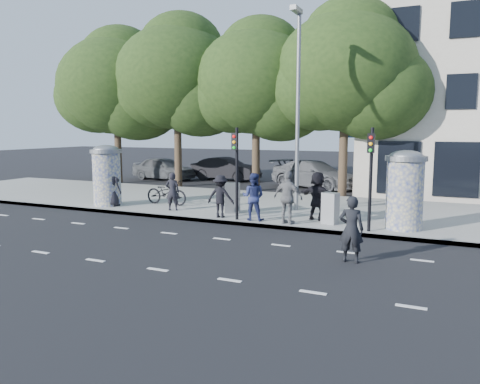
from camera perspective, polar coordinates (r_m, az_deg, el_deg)
The scene contains 27 objects.
ground at distance 13.87m, azimuth -4.82°, elevation -6.96°, with size 120.00×120.00×0.00m, color black.
sidewalk at distance 20.58m, azimuth 5.41°, elevation -1.90°, with size 40.00×8.00×0.15m, color gray.
curb at distance 16.95m, azimuth 1.05°, elevation -3.96°, with size 40.00×0.10×0.16m, color slate.
lane_dash_near at distance 12.07m, azimuth -9.98°, elevation -9.30°, with size 32.00×0.12×0.01m, color silver.
lane_dash_far at distance 15.07m, azimuth -2.21°, elevation -5.74°, with size 32.00×0.12×0.01m, color silver.
ad_column_left at distance 21.35m, azimuth -15.94°, elevation 2.14°, with size 1.36×1.36×2.65m.
ad_column_right at distance 16.57m, azimuth 19.46°, elevation 0.45°, with size 1.36×1.36×2.65m.
traffic_pole_near at distance 17.11m, azimuth -0.46°, elevation 3.45°, with size 0.22×0.31×3.40m.
traffic_pole_far at distance 15.72m, azimuth 15.65°, elevation 2.78°, with size 0.22×0.31×3.40m.
street_lamp at distance 19.26m, azimuth 7.03°, elevation 11.51°, with size 0.25×0.93×8.00m.
tree_far_left at distance 31.23m, azimuth -14.89°, elevation 12.42°, with size 7.20×7.20×9.26m.
tree_mid_left at distance 28.66m, azimuth -7.72°, elevation 13.67°, with size 7.20×7.20×9.57m.
tree_near_left at distance 26.51m, azimuth 1.99°, elevation 13.27°, with size 6.80×6.80×8.97m.
tree_center at distance 24.68m, azimuth 12.76°, elevation 14.08°, with size 7.00×7.00×9.30m.
ped_a at distance 21.06m, azimuth -15.33°, elevation 0.77°, with size 0.88×0.58×1.81m, color black.
ped_b at distance 19.47m, azimuth -8.23°, elevation 0.07°, with size 0.57×0.38×1.57m, color black.
ped_c at distance 17.18m, azimuth 1.63°, elevation -0.58°, with size 0.85×0.66×1.75m, color navy.
ped_d at distance 17.76m, azimuth -2.39°, elevation -0.53°, with size 1.04×0.60×1.62m, color black.
ped_e at distance 16.56m, azimuth 5.88°, elevation -0.69°, with size 1.11×0.63×1.89m, color slate.
ped_f at distance 17.44m, azimuth 9.42°, elevation -0.48°, with size 1.67×0.60×1.80m, color black.
man_road at distance 12.67m, azimuth 13.41°, elevation -4.43°, with size 0.65×0.43×1.78m, color black.
bicycle at distance 20.99m, azimuth -8.95°, elevation -0.06°, with size 2.07×0.72×1.09m, color black.
cabinet_left at distance 18.72m, azimuth -0.91°, elevation -0.73°, with size 0.58×0.42×1.21m, color slate.
cabinet_right at distance 16.89m, azimuth 10.94°, elevation -1.96°, with size 0.53×0.39×1.11m, color gray.
car_left at distance 32.66m, azimuth -9.30°, elevation 2.87°, with size 4.61×1.85×1.57m, color #4F5256.
car_mid at distance 31.88m, azimuth -1.74°, elevation 2.83°, with size 4.71×1.64×1.55m, color black.
car_right at distance 28.24m, azimuth 9.02°, elevation 2.16°, with size 5.56×2.26×1.61m, color slate.
Camera 1 is at (6.57, -11.70, 3.52)m, focal length 35.00 mm.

